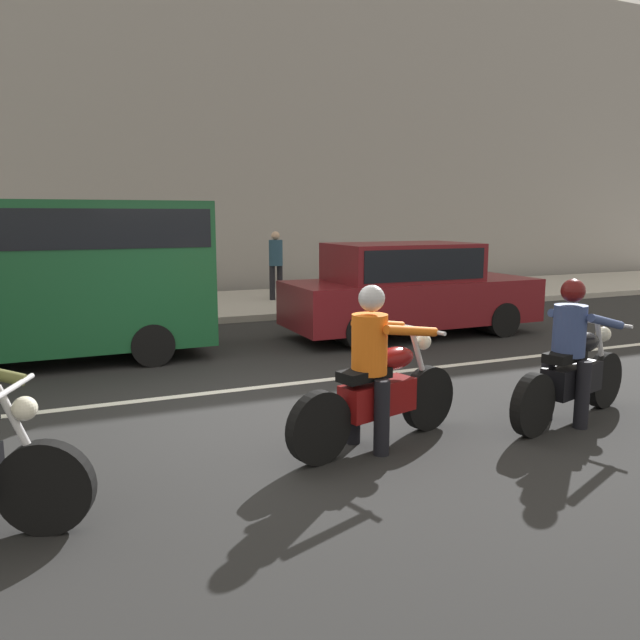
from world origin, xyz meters
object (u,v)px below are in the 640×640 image
object	(u,v)px
motorcycle_with_rider_orange_stripe	(377,381)
parked_van_forest_green	(30,271)
parked_sedan_maroon	(408,288)
street_sign_post	(177,246)
pedestrian_bystander	(276,260)
motorcycle_with_rider_denim_blue	(572,363)

from	to	relation	value
motorcycle_with_rider_orange_stripe	parked_van_forest_green	world-z (taller)	parked_van_forest_green
parked_sedan_maroon	street_sign_post	size ratio (longest dim) A/B	2.01
parked_sedan_maroon	pedestrian_bystander	bearing A→B (deg)	101.22
motorcycle_with_rider_orange_stripe	parked_sedan_maroon	world-z (taller)	parked_sedan_maroon
motorcycle_with_rider_denim_blue	parked_sedan_maroon	distance (m)	5.02
motorcycle_with_rider_denim_blue	parked_sedan_maroon	xyz separation A→B (m)	(0.93, 4.92, 0.24)
street_sign_post	pedestrian_bystander	bearing A→B (deg)	21.40
parked_van_forest_green	parked_sedan_maroon	distance (m)	6.36
motorcycle_with_rider_orange_stripe	street_sign_post	bearing A→B (deg)	92.16
motorcycle_with_rider_orange_stripe	street_sign_post	xyz separation A→B (m)	(-0.32, 8.43, 0.92)
parked_van_forest_green	pedestrian_bystander	world-z (taller)	parked_van_forest_green
parked_sedan_maroon	pedestrian_bystander	distance (m)	4.81
motorcycle_with_rider_orange_stripe	street_sign_post	size ratio (longest dim) A/B	0.89
motorcycle_with_rider_denim_blue	pedestrian_bystander	bearing A→B (deg)	90.01
parked_van_forest_green	pedestrian_bystander	size ratio (longest dim) A/B	3.05
motorcycle_with_rider_denim_blue	street_sign_post	bearing A→B (deg)	106.84
street_sign_post	motorcycle_with_rider_denim_blue	bearing A→B (deg)	-73.16
parked_van_forest_green	street_sign_post	world-z (taller)	street_sign_post
parked_van_forest_green	street_sign_post	size ratio (longest dim) A/B	2.20
motorcycle_with_rider_orange_stripe	parked_van_forest_green	distance (m)	5.98
street_sign_post	pedestrian_bystander	world-z (taller)	street_sign_post
motorcycle_with_rider_orange_stripe	motorcycle_with_rider_denim_blue	bearing A→B (deg)	-4.54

